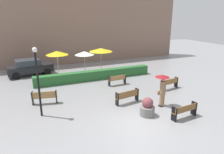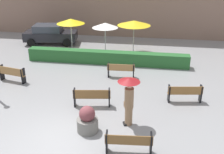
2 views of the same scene
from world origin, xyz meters
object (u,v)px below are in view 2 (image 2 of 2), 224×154
bench_far_right (185,92)px  patio_umbrella_yellow_far (134,23)px  bench_back_row (121,69)px  patio_umbrella_white (105,25)px  bench_mid_center (92,96)px  patio_umbrella_yellow (71,21)px  parked_car (50,34)px  planter_pot (87,121)px  pedestrian_with_umbrella (129,96)px  bench_far_left (12,73)px  bench_near_right (129,142)px

bench_far_right → patio_umbrella_yellow_far: patio_umbrella_yellow_far is taller
bench_back_row → patio_umbrella_white: patio_umbrella_white is taller
bench_mid_center → patio_umbrella_white: size_ratio=0.76×
patio_umbrella_yellow → patio_umbrella_white: (2.54, -0.10, -0.18)m
patio_umbrella_yellow_far → parked_car: 7.23m
planter_pot → patio_umbrella_yellow: (-3.59, 9.75, 1.87)m
pedestrian_with_umbrella → planter_pot: pedestrian_with_umbrella is taller
bench_back_row → parked_car: size_ratio=0.37×
pedestrian_with_umbrella → patio_umbrella_yellow: bearing=120.0°
patio_umbrella_yellow → patio_umbrella_yellow_far: patio_umbrella_yellow is taller
bench_far_right → bench_far_left: (-9.52, 0.92, 0.01)m
bench_far_left → patio_umbrella_yellow: 6.24m
bench_near_right → pedestrian_with_umbrella: 2.11m
bench_back_row → patio_umbrella_yellow_far: patio_umbrella_yellow_far is taller
bench_near_right → pedestrian_with_umbrella: size_ratio=0.81×
bench_mid_center → bench_far_left: 5.54m
bench_near_right → pedestrian_with_umbrella: bearing=96.4°
pedestrian_with_umbrella → parked_car: pedestrian_with_umbrella is taller
planter_pot → bench_far_left: bearing=143.1°
patio_umbrella_white → bench_far_left: bearing=-128.1°
bench_far_right → patio_umbrella_yellow_far: 8.13m
bench_far_right → bench_near_right: size_ratio=0.99×
bench_near_right → patio_umbrella_yellow_far: size_ratio=0.71×
bench_back_row → parked_car: (-6.67, 6.09, 0.30)m
bench_far_right → pedestrian_with_umbrella: pedestrian_with_umbrella is taller
bench_far_left → patio_umbrella_white: (4.38, 5.58, 1.65)m
patio_umbrella_yellow_far → bench_mid_center: bearing=-98.1°
pedestrian_with_umbrella → parked_car: (-7.62, 10.97, -0.52)m
bench_near_right → bench_back_row: bench_back_row is taller
bench_far_right → bench_far_left: 9.56m
bench_near_right → bench_back_row: (-1.17, 6.81, 0.01)m
patio_umbrella_white → patio_umbrella_yellow_far: bearing=21.7°
bench_mid_center → patio_umbrella_yellow: patio_umbrella_yellow is taller
bench_back_row → bench_far_left: bearing=-165.3°
pedestrian_with_umbrella → patio_umbrella_yellow_far: (-0.65, 9.65, 0.91)m
bench_near_right → patio_umbrella_yellow_far: (-0.87, 11.58, 1.74)m
bench_mid_center → bench_far_right: bearing=14.7°
bench_back_row → patio_umbrella_yellow_far: bearing=86.4°
bench_near_right → patio_umbrella_white: bearing=104.7°
patio_umbrella_white → bench_mid_center: bearing=-84.3°
patio_umbrella_white → parked_car: size_ratio=0.53×
pedestrian_with_umbrella → patio_umbrella_white: (-2.62, 8.87, 0.84)m
bench_far_left → pedestrian_with_umbrella: size_ratio=0.79×
planter_pot → patio_umbrella_white: 9.86m
bench_near_right → bench_far_right: bearing=61.8°
bench_mid_center → planter_pot: (0.28, -2.01, -0.05)m
bench_mid_center → patio_umbrella_yellow: 8.61m
bench_mid_center → pedestrian_with_umbrella: bearing=-33.3°
bench_back_row → patio_umbrella_yellow: 6.15m
bench_far_right → bench_near_right: 4.88m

